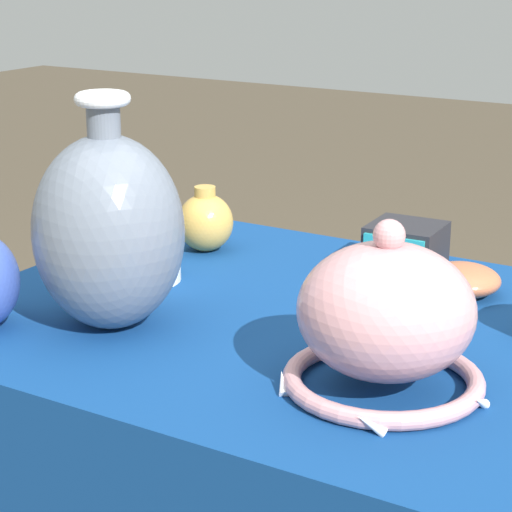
{
  "coord_description": "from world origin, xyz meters",
  "views": [
    {
      "loc": [
        0.63,
        -1.15,
        1.3
      ],
      "look_at": [
        0.0,
        -0.11,
        0.91
      ],
      "focal_mm": 70.0,
      "sensor_mm": 36.0,
      "label": 1
    }
  ],
  "objects_px": {
    "mosaic_tile_box": "(405,248)",
    "bowl_shallow_terracotta": "(462,280)",
    "vase_dome_bell": "(386,321)",
    "jar_round_ochre": "(205,222)",
    "vase_tall_bulbous": "(109,230)",
    "pot_squat_ivory": "(141,262)"
  },
  "relations": [
    {
      "from": "vase_tall_bulbous",
      "to": "jar_round_ochre",
      "type": "distance_m",
      "value": 0.37
    },
    {
      "from": "pot_squat_ivory",
      "to": "bowl_shallow_terracotta",
      "type": "distance_m",
      "value": 0.49
    },
    {
      "from": "mosaic_tile_box",
      "to": "bowl_shallow_terracotta",
      "type": "distance_m",
      "value": 0.13
    },
    {
      "from": "vase_tall_bulbous",
      "to": "vase_dome_bell",
      "type": "relative_size",
      "value": 1.28
    },
    {
      "from": "pot_squat_ivory",
      "to": "jar_round_ochre",
      "type": "bearing_deg",
      "value": 90.44
    },
    {
      "from": "pot_squat_ivory",
      "to": "vase_dome_bell",
      "type": "bearing_deg",
      "value": -18.95
    },
    {
      "from": "mosaic_tile_box",
      "to": "pot_squat_ivory",
      "type": "bearing_deg",
      "value": -145.03
    },
    {
      "from": "jar_round_ochre",
      "to": "bowl_shallow_terracotta",
      "type": "distance_m",
      "value": 0.45
    },
    {
      "from": "vase_dome_bell",
      "to": "jar_round_ochre",
      "type": "bearing_deg",
      "value": 144.42
    },
    {
      "from": "vase_dome_bell",
      "to": "mosaic_tile_box",
      "type": "bearing_deg",
      "value": 109.87
    },
    {
      "from": "mosaic_tile_box",
      "to": "bowl_shallow_terracotta",
      "type": "height_order",
      "value": "mosaic_tile_box"
    },
    {
      "from": "vase_dome_bell",
      "to": "pot_squat_ivory",
      "type": "bearing_deg",
      "value": 161.05
    },
    {
      "from": "vase_tall_bulbous",
      "to": "bowl_shallow_terracotta",
      "type": "height_order",
      "value": "vase_tall_bulbous"
    },
    {
      "from": "vase_dome_bell",
      "to": "pot_squat_ivory",
      "type": "distance_m",
      "value": 0.51
    },
    {
      "from": "vase_tall_bulbous",
      "to": "jar_round_ochre",
      "type": "relative_size",
      "value": 2.87
    },
    {
      "from": "mosaic_tile_box",
      "to": "jar_round_ochre",
      "type": "xyz_separation_m",
      "value": [
        -0.33,
        -0.07,
        0.01
      ]
    },
    {
      "from": "vase_tall_bulbous",
      "to": "pot_squat_ivory",
      "type": "bearing_deg",
      "value": 115.59
    },
    {
      "from": "vase_tall_bulbous",
      "to": "jar_round_ochre",
      "type": "bearing_deg",
      "value": 103.4
    },
    {
      "from": "mosaic_tile_box",
      "to": "bowl_shallow_terracotta",
      "type": "bearing_deg",
      "value": -29.9
    },
    {
      "from": "vase_dome_bell",
      "to": "pot_squat_ivory",
      "type": "height_order",
      "value": "vase_dome_bell"
    },
    {
      "from": "vase_tall_bulbous",
      "to": "jar_round_ochre",
      "type": "xyz_separation_m",
      "value": [
        -0.08,
        0.35,
        -0.08
      ]
    },
    {
      "from": "pot_squat_ivory",
      "to": "bowl_shallow_terracotta",
      "type": "height_order",
      "value": "pot_squat_ivory"
    }
  ]
}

